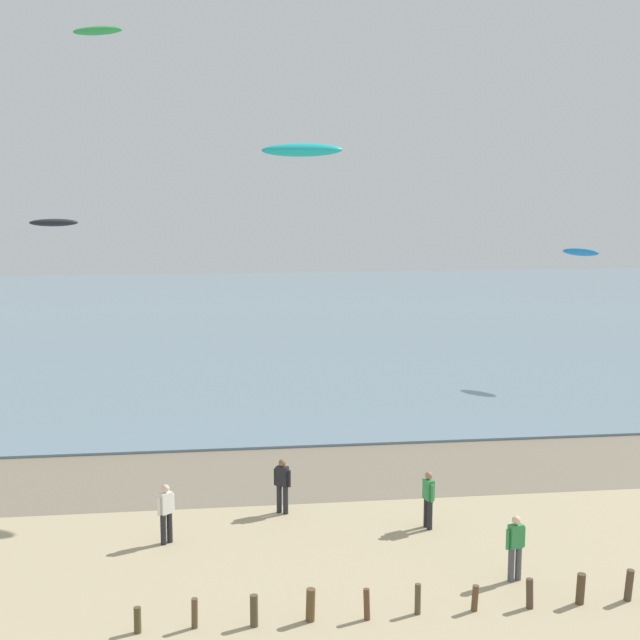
# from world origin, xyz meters

# --- Properties ---
(wet_sand_strip) EXTENTS (120.00, 6.06, 0.01)m
(wet_sand_strip) POSITION_xyz_m (0.00, 19.86, 0.00)
(wet_sand_strip) COLOR #7A6D59
(wet_sand_strip) RESTS_ON ground
(sea) EXTENTS (160.00, 70.00, 0.10)m
(sea) POSITION_xyz_m (0.00, 57.89, 0.05)
(sea) COLOR slate
(sea) RESTS_ON ground
(groyne_mid) EXTENTS (13.12, 0.31, 0.80)m
(groyne_mid) POSITION_xyz_m (5.55, 9.19, 0.37)
(groyne_mid) COLOR #4D4427
(groyne_mid) RESTS_ON ground
(person_mid_beach) EXTENTS (0.46, 0.40, 1.71)m
(person_mid_beach) POSITION_xyz_m (-0.93, 14.20, 0.92)
(person_mid_beach) COLOR #232328
(person_mid_beach) RESTS_ON ground
(person_by_waterline) EXTENTS (0.29, 0.56, 1.71)m
(person_by_waterline) POSITION_xyz_m (6.61, 14.36, 0.92)
(person_by_waterline) COLOR #232328
(person_by_waterline) RESTS_ON ground
(person_left_flank) EXTENTS (0.50, 0.38, 1.71)m
(person_left_flank) POSITION_xyz_m (2.49, 16.11, 0.92)
(person_left_flank) COLOR #232328
(person_left_flank) RESTS_ON ground
(person_trailing_behind) EXTENTS (0.55, 0.31, 1.71)m
(person_trailing_behind) POSITION_xyz_m (7.92, 10.66, 0.92)
(person_trailing_behind) COLOR #4C4C56
(person_trailing_behind) RESTS_ON ground
(kite_aloft_1) EXTENTS (2.43, 0.93, 0.42)m
(kite_aloft_1) POSITION_xyz_m (-7.26, 36.45, 8.13)
(kite_aloft_1) COLOR black
(kite_aloft_6) EXTENTS (2.91, 1.76, 0.53)m
(kite_aloft_6) POSITION_xyz_m (3.54, 20.03, 11.11)
(kite_aloft_6) COLOR #19B2B7
(kite_aloft_8) EXTENTS (1.78, 2.01, 0.57)m
(kite_aloft_8) POSITION_xyz_m (19.13, 33.00, 6.65)
(kite_aloft_8) COLOR #2384D1
(kite_aloft_10) EXTENTS (2.25, 1.53, 0.43)m
(kite_aloft_10) POSITION_xyz_m (-3.70, 26.63, 15.89)
(kite_aloft_10) COLOR green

